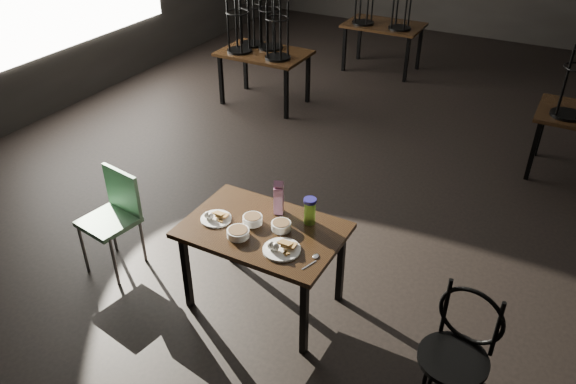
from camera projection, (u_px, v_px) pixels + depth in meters
The scene contains 13 objects.
main_table at pixel (263, 237), 4.27m from camera, with size 1.20×0.80×0.75m.
plate_left at pixel (215, 217), 4.31m from camera, with size 0.24×0.24×0.08m.
plate_right at pixel (281, 248), 3.98m from camera, with size 0.27×0.27×0.09m.
bowl_near at pixel (253, 219), 4.27m from camera, with size 0.15×0.15×0.06m.
bowl_far at pixel (281, 226), 4.20m from camera, with size 0.15×0.15×0.06m.
bowl_big at pixel (238, 233), 4.12m from camera, with size 0.17×0.17×0.06m.
juice_carton at pixel (279, 198), 4.33m from camera, with size 0.09×0.09×0.29m.
water_bottle at pixel (310, 211), 4.23m from camera, with size 0.12×0.12×0.22m.
spoon at pixel (315, 257), 3.92m from camera, with size 0.06×0.21×0.01m.
bentwood_chair at pixel (459, 346), 3.51m from camera, with size 0.46×0.46×0.93m.
school_chair at pixel (114, 212), 4.77m from camera, with size 0.48×0.48×0.90m.
bg_table_left at pixel (262, 48), 7.66m from camera, with size 1.20×0.80×1.48m.
bg_table_far at pixel (383, 24), 8.78m from camera, with size 1.20×0.80×1.48m.
Camera 1 is at (1.26, -5.09, 3.25)m, focal length 35.00 mm.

